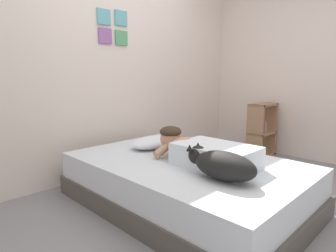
{
  "coord_description": "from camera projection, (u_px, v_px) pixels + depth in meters",
  "views": [
    {
      "loc": [
        -1.92,
        -1.27,
        1.12
      ],
      "look_at": [
        -0.01,
        0.62,
        0.65
      ],
      "focal_mm": 30.54,
      "sensor_mm": 36.0,
      "label": 1
    }
  ],
  "objects": [
    {
      "name": "ground_plane",
      "position": [
        221.0,
        211.0,
        2.42
      ],
      "size": [
        12.48,
        12.48,
        0.0
      ],
      "primitive_type": "plane",
      "color": "gray"
    },
    {
      "name": "cell_phone",
      "position": [
        244.0,
        167.0,
        2.27
      ],
      "size": [
        0.07,
        0.14,
        0.01
      ],
      "primitive_type": "cube",
      "color": "black",
      "rests_on": "bed"
    },
    {
      "name": "side_wall_right",
      "position": [
        299.0,
        67.0,
        3.9
      ],
      "size": [
        0.1,
        6.01,
        2.5
      ],
      "primitive_type": "cube",
      "color": "beige",
      "rests_on": "ground"
    },
    {
      "name": "bed",
      "position": [
        185.0,
        182.0,
        2.52
      ],
      "size": [
        1.33,
        2.05,
        0.4
      ],
      "color": "#4C4742",
      "rests_on": "ground"
    },
    {
      "name": "bookshelf",
      "position": [
        261.0,
        130.0,
        4.01
      ],
      "size": [
        0.45,
        0.24,
        0.75
      ],
      "color": "#997251",
      "rests_on": "ground"
    },
    {
      "name": "pillow",
      "position": [
        154.0,
        142.0,
        2.91
      ],
      "size": [
        0.52,
        0.32,
        0.11
      ],
      "primitive_type": "ellipsoid",
      "color": "silver",
      "rests_on": "bed"
    },
    {
      "name": "person_lying",
      "position": [
        202.0,
        151.0,
        2.38
      ],
      "size": [
        0.43,
        0.92,
        0.27
      ],
      "color": "silver",
      "rests_on": "bed"
    },
    {
      "name": "dog",
      "position": [
        221.0,
        164.0,
        2.02
      ],
      "size": [
        0.26,
        0.57,
        0.21
      ],
      "color": "black",
      "rests_on": "bed"
    },
    {
      "name": "back_wall",
      "position": [
        111.0,
        65.0,
        3.28
      ],
      "size": [
        4.24,
        0.12,
        2.5
      ],
      "color": "silver",
      "rests_on": "ground"
    },
    {
      "name": "coffee_cup",
      "position": [
        162.0,
        142.0,
        2.98
      ],
      "size": [
        0.12,
        0.09,
        0.07
      ],
      "color": "teal",
      "rests_on": "bed"
    }
  ]
}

